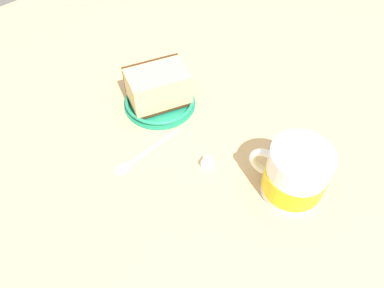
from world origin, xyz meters
The scene contains 6 objects.
ground_plane centered at (0.00, 0.00, -1.35)cm, with size 132.81×132.81×2.70cm, color tan.
small_plate centered at (-11.11, -2.12, 0.79)cm, with size 13.66×13.66×1.60cm.
cake_slice centered at (-11.37, -2.02, 4.30)cm, with size 10.95×12.85×6.59cm.
tea_mug centered at (17.84, -0.46, 4.42)cm, with size 11.82×9.38×9.50cm.
teaspoon centered at (-3.75, -14.02, 0.35)cm, with size 2.02×13.84×0.80cm.
sugar_cube centered at (5.51, -5.98, 0.78)cm, with size 1.56×1.56×1.56cm, color white.
Camera 1 is at (29.71, -32.50, 48.92)cm, focal length 33.97 mm.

